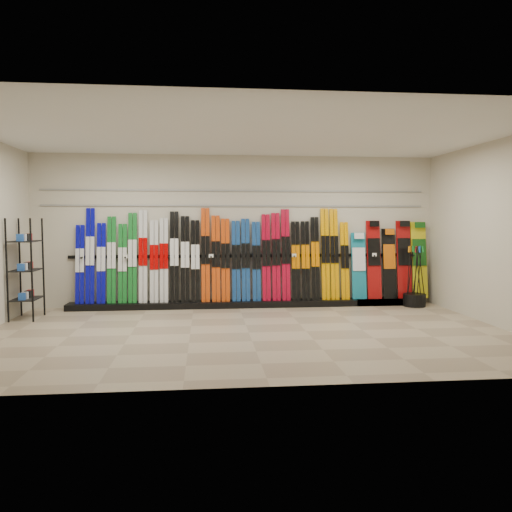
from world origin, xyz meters
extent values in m
plane|color=gray|center=(0.00, 0.00, 0.00)|extent=(8.00, 8.00, 0.00)
plane|color=beige|center=(0.00, 2.50, 1.50)|extent=(8.00, 0.00, 8.00)
plane|color=beige|center=(4.00, 0.00, 1.50)|extent=(0.00, 5.00, 5.00)
plane|color=silver|center=(0.00, 0.00, 3.00)|extent=(8.00, 8.00, 0.00)
cube|color=black|center=(0.22, 2.28, 0.06)|extent=(8.00, 0.40, 0.12)
cube|color=#08099F|center=(-3.05, 2.33, 0.87)|extent=(0.17, 0.22, 1.50)
cube|color=#08099F|center=(-2.86, 2.35, 1.03)|extent=(0.17, 0.26, 1.83)
cube|color=#08099F|center=(-2.65, 2.33, 0.89)|extent=(0.17, 0.22, 1.54)
cube|color=#156D25|center=(-2.45, 2.34, 0.95)|extent=(0.17, 0.24, 1.67)
cube|color=#156D25|center=(-2.25, 2.33, 0.88)|extent=(0.17, 0.22, 1.52)
cube|color=#156D25|center=(-2.06, 2.35, 0.99)|extent=(0.17, 0.25, 1.74)
cube|color=silver|center=(-1.86, 2.35, 1.01)|extent=(0.17, 0.26, 1.79)
cube|color=silver|center=(-1.64, 2.34, 0.92)|extent=(0.17, 0.23, 1.59)
cube|color=silver|center=(-1.46, 2.34, 0.94)|extent=(0.17, 0.24, 1.63)
cube|color=black|center=(-1.26, 2.35, 1.00)|extent=(0.17, 0.25, 1.77)
cube|color=black|center=(-1.05, 2.34, 0.96)|extent=(0.17, 0.24, 1.68)
cube|color=black|center=(-0.85, 2.34, 0.92)|extent=(0.17, 0.23, 1.60)
cube|color=#D2420D|center=(-0.65, 2.35, 1.04)|extent=(0.17, 0.26, 1.83)
cube|color=#D2420D|center=(-0.44, 2.34, 0.96)|extent=(0.17, 0.24, 1.69)
cube|color=#D2420D|center=(-0.26, 2.34, 0.93)|extent=(0.17, 0.24, 1.63)
cube|color=navy|center=(-0.05, 2.34, 0.91)|extent=(0.17, 0.23, 1.58)
cube|color=navy|center=(0.14, 2.34, 0.93)|extent=(0.17, 0.24, 1.63)
cube|color=navy|center=(0.36, 2.34, 0.90)|extent=(0.17, 0.23, 1.56)
cube|color=#AA0622|center=(0.55, 2.35, 0.98)|extent=(0.17, 0.25, 1.71)
cube|color=#AA0622|center=(0.75, 2.35, 0.99)|extent=(0.17, 0.25, 1.74)
cube|color=#AA0622|center=(0.95, 2.35, 1.03)|extent=(0.17, 0.26, 1.81)
cube|color=black|center=(1.15, 2.34, 0.90)|extent=(0.17, 0.23, 1.57)
cube|color=black|center=(1.35, 2.34, 0.91)|extent=(0.17, 0.23, 1.57)
cube|color=black|center=(1.55, 2.34, 0.95)|extent=(0.17, 0.24, 1.66)
cube|color=#E39500|center=(1.76, 2.35, 1.04)|extent=(0.17, 0.26, 1.83)
cube|color=#E39500|center=(1.94, 2.35, 1.03)|extent=(0.17, 0.26, 1.83)
cube|color=#E39500|center=(2.16, 2.34, 0.90)|extent=(0.17, 0.23, 1.55)
cube|color=#14728C|center=(2.45, 2.34, 0.79)|extent=(0.29, 0.21, 1.34)
cube|color=#990C0C|center=(2.77, 2.36, 0.91)|extent=(0.29, 0.24, 1.59)
cube|color=black|center=(3.09, 2.35, 0.83)|extent=(0.28, 0.22, 1.42)
cube|color=#990C0C|center=(3.41, 2.36, 0.91)|extent=(0.30, 0.24, 1.58)
cube|color=gold|center=(3.73, 2.36, 0.90)|extent=(0.32, 0.24, 1.56)
cube|color=black|center=(-3.75, 1.47, 0.87)|extent=(0.40, 0.60, 1.75)
cylinder|color=black|center=(3.49, 2.00, 0.12)|extent=(0.44, 0.44, 0.25)
cylinder|color=black|center=(3.53, 2.06, 0.61)|extent=(0.14, 0.03, 1.18)
cylinder|color=black|center=(3.46, 2.16, 0.61)|extent=(0.09, 0.11, 1.18)
cylinder|color=black|center=(3.54, 1.91, 0.61)|extent=(0.12, 0.10, 1.17)
cylinder|color=black|center=(3.64, 1.99, 0.61)|extent=(0.16, 0.09, 1.17)
cylinder|color=black|center=(3.49, 1.97, 0.61)|extent=(0.08, 0.02, 1.18)
cylinder|color=black|center=(3.35, 1.98, 0.61)|extent=(0.06, 0.04, 1.18)
cylinder|color=black|center=(3.61, 2.07, 0.61)|extent=(0.16, 0.14, 1.17)
cylinder|color=black|center=(3.48, 2.11, 0.61)|extent=(0.05, 0.04, 1.18)
cube|color=gray|center=(0.00, 2.48, 2.00)|extent=(7.60, 0.02, 0.03)
cube|color=gray|center=(0.00, 2.48, 2.30)|extent=(7.60, 0.02, 0.03)
camera|label=1|loc=(-0.65, -7.48, 1.71)|focal=35.00mm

